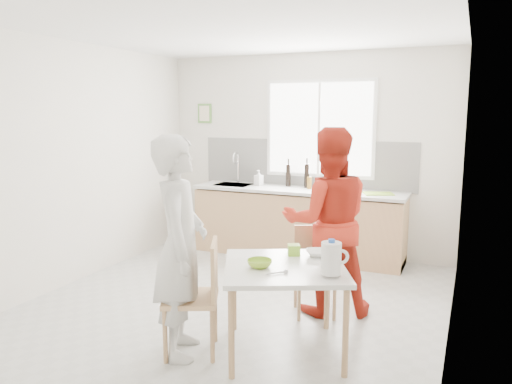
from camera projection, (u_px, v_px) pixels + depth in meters
ground at (233, 307)px, 4.98m from camera, size 4.50×4.50×0.00m
room_shell at (231, 142)px, 4.71m from camera, size 4.50×4.50×4.50m
window at (319, 129)px, 6.64m from camera, size 1.50×0.06×1.30m
backsplash at (305, 164)px, 6.81m from camera, size 3.00×0.02×0.65m
picture_frame at (205, 113)px, 7.31m from camera, size 0.22×0.03×0.28m
kitchen_counter at (297, 226)px, 6.67m from camera, size 2.84×0.64×1.37m
dining_table at (285, 274)px, 3.96m from camera, size 1.25×1.25×0.73m
chair_left at (199, 292)px, 3.97m from camera, size 0.56×0.56×0.92m
chair_far at (314, 266)px, 4.81m from camera, size 0.51×0.51×0.83m
person_white at (180, 247)px, 3.91m from camera, size 0.65×0.76×1.76m
person_red at (328, 222)px, 4.73m from camera, size 1.07×0.98×1.79m
bowl_green at (260, 263)px, 3.89m from camera, size 0.26×0.26×0.06m
bowl_white at (318, 253)px, 4.20m from camera, size 0.27×0.27×0.05m
milk_jug at (332, 258)px, 3.66m from camera, size 0.21×0.15×0.26m
green_box at (294, 250)px, 4.22m from camera, size 0.13×0.13×0.09m
spoon at (276, 273)px, 3.73m from camera, size 0.12×0.12×0.01m
cutting_board at (378, 194)px, 6.16m from camera, size 0.42×0.36×0.01m
wine_bottle_a at (307, 176)px, 6.66m from camera, size 0.07×0.07×0.32m
wine_bottle_b at (288, 175)px, 6.78m from camera, size 0.07×0.07×0.30m
jar_amber at (309, 183)px, 6.56m from camera, size 0.06×0.06×0.16m
soap_bottle at (259, 178)px, 6.86m from camera, size 0.12×0.12×0.21m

